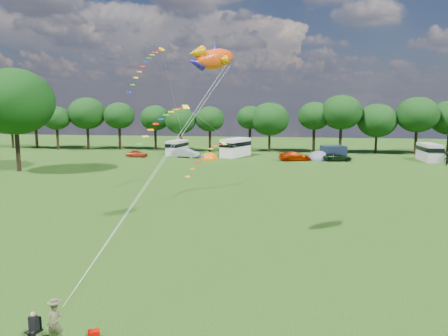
# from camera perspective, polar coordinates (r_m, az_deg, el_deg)

# --- Properties ---
(ground_plane) EXTENTS (180.00, 180.00, 0.00)m
(ground_plane) POSITION_cam_1_polar(r_m,az_deg,el_deg) (26.29, -2.47, -11.25)
(ground_plane) COLOR black
(ground_plane) RESTS_ON ground
(tree_line) EXTENTS (102.98, 10.98, 10.27)m
(tree_line) POSITION_cam_1_polar(r_m,az_deg,el_deg) (79.36, 8.60, 6.60)
(tree_line) COLOR black
(tree_line) RESTS_ON ground
(big_tree) EXTENTS (10.00, 10.00, 13.28)m
(big_tree) POSITION_cam_1_polar(r_m,az_deg,el_deg) (62.69, -25.69, 7.81)
(big_tree) COLOR black
(big_tree) RESTS_ON ground
(car_a) EXTENTS (3.63, 1.57, 1.19)m
(car_a) POSITION_cam_1_polar(r_m,az_deg,el_deg) (73.31, -11.31, 1.87)
(car_a) COLOR #B63A1E
(car_a) RESTS_ON ground
(car_b) EXTENTS (4.57, 2.66, 1.52)m
(car_b) POSITION_cam_1_polar(r_m,az_deg,el_deg) (71.71, -5.00, 1.99)
(car_b) COLOR #999AA1
(car_b) RESTS_ON ground
(car_c) EXTENTS (5.07, 3.13, 1.41)m
(car_c) POSITION_cam_1_polar(r_m,az_deg,el_deg) (68.33, 9.20, 1.54)
(car_c) COLOR #AA2400
(car_c) RESTS_ON ground
(car_d) EXTENTS (4.76, 2.74, 1.22)m
(car_d) POSITION_cam_1_polar(r_m,az_deg,el_deg) (69.28, 14.55, 1.39)
(car_d) COLOR black
(car_d) RESTS_ON ground
(campervan_b) EXTENTS (3.10, 5.41, 2.49)m
(campervan_b) POSITION_cam_1_polar(r_m,az_deg,el_deg) (75.58, -6.14, 2.75)
(campervan_b) COLOR silver
(campervan_b) RESTS_ON ground
(campervan_c) EXTENTS (4.88, 6.61, 2.98)m
(campervan_c) POSITION_cam_1_polar(r_m,az_deg,el_deg) (72.82, 1.51, 2.78)
(campervan_c) COLOR white
(campervan_c) RESTS_ON ground
(campervan_d) EXTENTS (2.58, 5.57, 2.68)m
(campervan_d) POSITION_cam_1_polar(r_m,az_deg,el_deg) (74.14, 25.25, 1.95)
(campervan_d) COLOR #B5B6B7
(campervan_d) RESTS_ON ground
(tent_orange) EXTENTS (2.78, 3.05, 2.18)m
(tent_orange) POSITION_cam_1_polar(r_m,az_deg,el_deg) (69.08, -1.95, 1.15)
(tent_orange) COLOR #F65F02
(tent_orange) RESTS_ON ground
(tent_greyblue) EXTENTS (3.73, 4.09, 2.78)m
(tent_greyblue) POSITION_cam_1_polar(r_m,az_deg,el_deg) (70.32, 12.26, 1.09)
(tent_greyblue) COLOR slate
(tent_greyblue) RESTS_ON ground
(awning_navy) EXTENTS (4.15, 3.77, 2.13)m
(awning_navy) POSITION_cam_1_polar(r_m,az_deg,el_deg) (71.40, 14.08, 1.98)
(awning_navy) COLOR #151E32
(awning_navy) RESTS_ON ground
(kite_flyer) EXTENTS (0.65, 0.48, 1.62)m
(kite_flyer) POSITION_cam_1_polar(r_m,az_deg,el_deg) (18.23, -21.19, -18.42)
(kite_flyer) COLOR brown
(kite_flyer) RESTS_ON ground
(camp_chair) EXTENTS (0.59, 0.60, 1.19)m
(camp_chair) POSITION_cam_1_polar(r_m,az_deg,el_deg) (18.75, -23.55, -18.11)
(camp_chair) COLOR #99999E
(camp_chair) RESTS_ON ground
(kite_bag) EXTENTS (0.52, 0.45, 0.31)m
(kite_bag) POSITION_cam_1_polar(r_m,az_deg,el_deg) (18.47, -16.63, -20.10)
(kite_bag) COLOR #C80700
(kite_bag) RESTS_ON ground
(fish_kite) EXTENTS (3.16, 3.23, 1.91)m
(fish_kite) POSITION_cam_1_polar(r_m,az_deg,el_deg) (27.96, -1.73, 14.07)
(fish_kite) COLOR #F6470A
(fish_kite) RESTS_ON ground
(streamer_kite_a) EXTENTS (3.43, 5.66, 5.80)m
(streamer_kite_a) POSITION_cam_1_polar(r_m,az_deg,el_deg) (56.17, -9.85, 13.40)
(streamer_kite_a) COLOR #D2AA00
(streamer_kite_a) RESTS_ON ground
(streamer_kite_b) EXTENTS (4.41, 4.76, 3.84)m
(streamer_kite_b) POSITION_cam_1_polar(r_m,az_deg,el_deg) (44.43, -7.41, 6.50)
(streamer_kite_b) COLOR #EFF815
(streamer_kite_b) RESTS_ON ground
(streamer_kite_c) EXTENTS (3.07, 4.90, 2.77)m
(streamer_kite_c) POSITION_cam_1_polar(r_m,az_deg,el_deg) (39.73, -1.88, 1.98)
(streamer_kite_c) COLOR yellow
(streamer_kite_c) RESTS_ON ground
(walker_a) EXTENTS (0.95, 0.71, 1.75)m
(walker_a) POSITION_cam_1_polar(r_m,az_deg,el_deg) (69.98, 27.09, 1.01)
(walker_a) COLOR black
(walker_a) RESTS_ON ground
(walker_b) EXTENTS (1.27, 1.16, 1.83)m
(walker_b) POSITION_cam_1_polar(r_m,az_deg,el_deg) (71.76, 27.13, 1.21)
(walker_b) COLOR black
(walker_b) RESTS_ON ground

